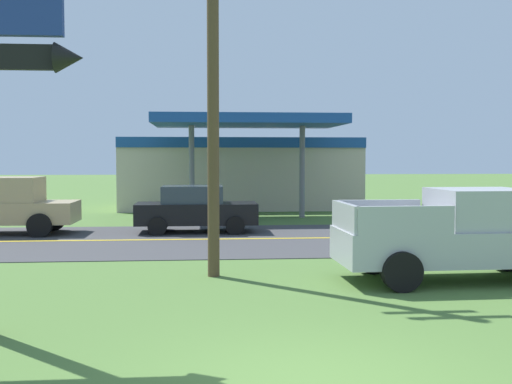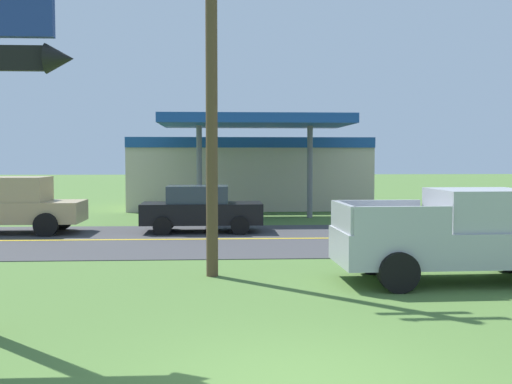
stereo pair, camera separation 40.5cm
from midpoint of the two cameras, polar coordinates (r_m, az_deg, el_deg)
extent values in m
cube|color=#3D3D3F|center=(20.28, -1.77, -4.28)|extent=(140.00, 8.00, 0.02)
cube|color=gold|center=(20.28, -1.77, -4.24)|extent=(126.00, 0.20, 0.01)
cone|color=black|center=(9.70, -17.69, 11.48)|extent=(0.40, 0.44, 0.44)
cylinder|color=brown|center=(14.00, -4.75, 10.05)|extent=(0.26, 0.26, 8.63)
cube|color=beige|center=(33.30, -1.87, 1.72)|extent=(12.00, 6.00, 3.60)
cube|color=#19478C|center=(30.26, -1.57, 4.51)|extent=(12.00, 0.12, 0.50)
cube|color=#19478C|center=(27.35, -1.22, 6.44)|extent=(8.00, 5.00, 0.40)
cylinder|color=slate|center=(27.26, -6.26, 2.01)|extent=(0.24, 0.24, 4.20)
cylinder|color=slate|center=(27.56, 3.77, 2.04)|extent=(0.24, 0.24, 4.20)
cube|color=#A8AAAF|center=(14.12, 17.13, -4.61)|extent=(5.25, 2.09, 0.72)
cube|color=#A8AAAF|center=(14.22, 18.84, -1.42)|extent=(1.94, 1.85, 0.84)
cube|color=#A8AAAF|center=(14.39, 10.12, -1.81)|extent=(1.95, 0.17, 0.56)
cube|color=#A8AAAF|center=(12.65, 12.48, -2.52)|extent=(1.95, 0.17, 0.56)
cube|color=#A8AAAF|center=(13.26, 7.20, -2.21)|extent=(0.17, 1.88, 0.56)
cylinder|color=black|center=(15.73, 21.10, -5.22)|extent=(0.81, 0.30, 0.80)
cylinder|color=black|center=(14.55, 9.69, -5.72)|extent=(0.81, 0.30, 0.80)
cylinder|color=black|center=(12.70, 12.14, -7.04)|extent=(0.81, 0.30, 0.80)
cube|color=tan|center=(23.10, -21.70, 0.22)|extent=(1.90, 1.80, 0.84)
cube|color=#28333D|center=(22.86, -19.57, 0.23)|extent=(0.10, 1.66, 0.71)
cylinder|color=black|center=(23.82, -18.28, -2.39)|extent=(0.80, 0.28, 0.80)
cylinder|color=black|center=(21.93, -19.47, -2.87)|extent=(0.80, 0.28, 0.80)
cube|color=black|center=(22.17, -5.91, -1.92)|extent=(4.20, 1.76, 0.72)
cube|color=#2D3842|center=(22.12, -6.31, -0.22)|extent=(2.10, 1.56, 0.60)
cylinder|color=black|center=(23.09, -2.63, -2.60)|extent=(0.64, 0.24, 0.64)
cylinder|color=black|center=(21.34, -2.44, -3.07)|extent=(0.64, 0.24, 0.64)
cylinder|color=black|center=(23.14, -9.09, -2.62)|extent=(0.64, 0.24, 0.64)
cylinder|color=black|center=(21.39, -9.44, -3.10)|extent=(0.64, 0.24, 0.64)
cube|color=silver|center=(20.02, 19.97, -2.63)|extent=(4.20, 1.76, 0.72)
cube|color=#2D3842|center=(20.03, 20.39, -0.75)|extent=(2.10, 1.56, 0.60)
cylinder|color=black|center=(18.74, 17.45, -4.08)|extent=(0.64, 0.24, 0.64)
cylinder|color=black|center=(20.37, 15.57, -3.48)|extent=(0.64, 0.24, 0.64)
camera|label=1|loc=(0.20, -90.77, -0.04)|focal=44.28mm
camera|label=2|loc=(0.20, 89.23, 0.04)|focal=44.28mm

